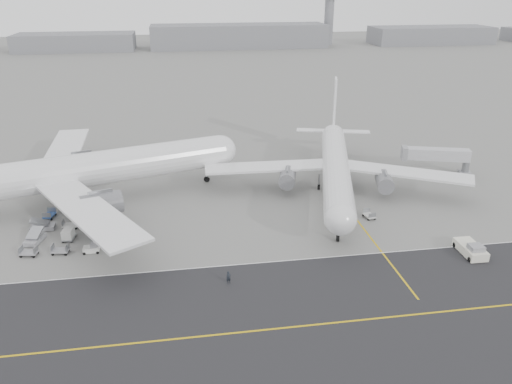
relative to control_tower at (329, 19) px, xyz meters
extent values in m
plane|color=gray|center=(-100.00, -265.00, -16.25)|extent=(700.00, 700.00, 0.00)
cube|color=#262629|center=(-95.00, -283.00, -16.24)|extent=(220.00, 32.00, 0.02)
cube|color=gold|center=(-95.00, -283.00, -16.22)|extent=(220.00, 0.30, 0.01)
cube|color=silver|center=(-95.00, -267.20, -16.22)|extent=(220.00, 0.25, 0.01)
cube|color=gold|center=(-70.00, -260.00, -16.23)|extent=(0.30, 40.00, 0.01)
cylinder|color=gray|center=(0.00, 0.00, -2.25)|extent=(6.00, 6.00, 28.00)
cylinder|color=white|center=(-119.43, -239.73, -9.60)|extent=(56.13, 22.30, 6.49)
sphere|color=white|center=(-92.28, -231.69, -9.60)|extent=(6.36, 6.36, 6.36)
cube|color=white|center=(-115.90, -256.51, -10.41)|extent=(21.72, 30.28, 0.45)
cube|color=white|center=(-125.60, -223.73, -10.41)|extent=(8.25, 31.34, 0.45)
cylinder|color=slate|center=(-114.77, -250.59, -12.03)|extent=(7.76, 5.82, 4.02)
cylinder|color=slate|center=(-121.44, -228.08, -12.03)|extent=(7.76, 5.82, 4.02)
cylinder|color=black|center=(-95.59, -232.67, -15.64)|extent=(1.32, 0.83, 1.23)
cylinder|color=black|center=(-120.31, -244.05, -15.64)|extent=(1.32, 0.83, 1.23)
cylinder|color=black|center=(-122.52, -236.58, -15.64)|extent=(1.32, 0.83, 1.23)
cylinder|color=gray|center=(-95.59, -232.67, -13.94)|extent=(0.36, 0.36, 3.41)
cylinder|color=white|center=(-70.40, -242.92, -10.85)|extent=(17.46, 45.75, 5.28)
sphere|color=white|center=(-76.59, -265.08, -10.85)|extent=(5.17, 5.17, 5.17)
cone|color=white|center=(-63.91, -219.67, -10.45)|extent=(6.99, 9.93, 4.75)
cube|color=white|center=(-63.76, -219.13, -3.16)|extent=(1.84, 5.00, 11.23)
cube|color=white|center=(-68.14, -217.61, -10.32)|extent=(8.79, 4.70, 0.25)
cube|color=white|center=(-59.22, -220.10, -10.32)|extent=(8.79, 4.70, 0.25)
cube|color=white|center=(-83.48, -238.10, -11.51)|extent=(25.41, 6.32, 0.45)
cube|color=white|center=(-56.72, -245.57, -11.51)|extent=(24.73, 17.36, 0.45)
cylinder|color=slate|center=(-79.89, -241.43, -12.82)|extent=(4.66, 6.29, 3.27)
cylinder|color=slate|center=(-61.51, -246.56, -12.82)|extent=(4.66, 6.29, 3.27)
cylinder|color=black|center=(-75.84, -262.38, -15.68)|extent=(0.79, 1.24, 1.14)
cylinder|color=black|center=(-73.00, -240.44, -15.68)|extent=(0.79, 1.24, 1.14)
cylinder|color=black|center=(-66.90, -242.15, -15.68)|extent=(0.79, 1.24, 1.14)
cylinder|color=gray|center=(-75.84, -262.38, -14.30)|extent=(0.36, 0.36, 2.77)
cube|color=white|center=(-56.46, -269.66, -15.43)|extent=(3.00, 6.04, 1.35)
cube|color=#9FA0A5|center=(-56.49, -271.01, -14.42)|extent=(2.16, 1.97, 0.87)
cylinder|color=gray|center=(-56.40, -265.99, -15.77)|extent=(0.20, 2.52, 0.15)
cylinder|color=black|center=(-57.76, -271.96, -15.82)|extent=(0.40, 0.88, 0.87)
cylinder|color=black|center=(-55.25, -272.00, -15.82)|extent=(0.40, 0.88, 0.87)
cylinder|color=black|center=(-57.68, -267.32, -15.82)|extent=(0.40, 0.88, 0.87)
cylinder|color=black|center=(-55.17, -267.36, -15.82)|extent=(0.40, 0.88, 0.87)
cylinder|color=gray|center=(-38.45, -236.95, -14.35)|extent=(1.53, 1.53, 3.82)
cube|color=#9FA0A5|center=(-38.45, -236.95, -15.92)|extent=(3.09, 3.09, 0.67)
cube|color=#BCBCC1|center=(-44.85, -235.03, -11.86)|extent=(14.48, 6.66, 2.48)
cube|color=#9FA0A5|center=(-51.44, -233.06, -11.86)|extent=(1.97, 3.25, 2.86)
cylinder|color=black|center=(-37.15, -236.24, -15.97)|extent=(0.44, 0.63, 0.57)
imported|color=black|center=(-95.05, -271.98, -15.29)|extent=(0.79, 0.62, 1.92)
camera|label=1|loc=(-100.58, -332.29, 23.76)|focal=35.00mm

